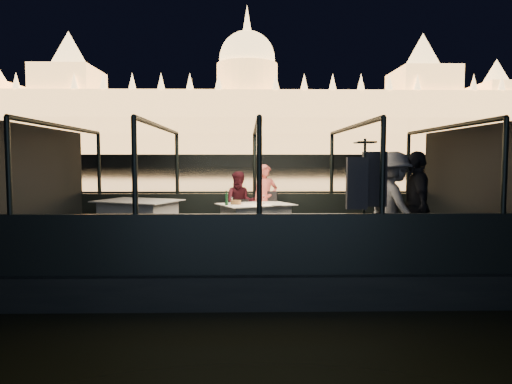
{
  "coord_description": "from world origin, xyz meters",
  "views": [
    {
      "loc": [
        -0.18,
        -8.61,
        2.18
      ],
      "look_at": [
        0.0,
        0.4,
        1.55
      ],
      "focal_mm": 32.0,
      "sensor_mm": 36.0,
      "label": 1
    }
  ],
  "objects_px": {
    "chair_port_left": "(240,216)",
    "passenger_dark": "(416,210)",
    "dining_table_central": "(256,222)",
    "person_woman_coral": "(265,201)",
    "person_man_maroon": "(240,201)",
    "dining_table_aft": "(138,222)",
    "chair_port_right": "(268,216)",
    "coat_stand": "(364,212)",
    "wine_bottle": "(227,198)",
    "passenger_stripe": "(393,209)"
  },
  "relations": [
    {
      "from": "person_man_maroon",
      "to": "wine_bottle",
      "type": "distance_m",
      "value": 1.01
    },
    {
      "from": "chair_port_right",
      "to": "person_woman_coral",
      "type": "height_order",
      "value": "person_woman_coral"
    },
    {
      "from": "dining_table_aft",
      "to": "passenger_dark",
      "type": "relative_size",
      "value": 0.87
    },
    {
      "from": "dining_table_central",
      "to": "person_man_maroon",
      "type": "bearing_deg",
      "value": 115.27
    },
    {
      "from": "dining_table_aft",
      "to": "chair_port_left",
      "type": "distance_m",
      "value": 2.17
    },
    {
      "from": "wine_bottle",
      "to": "chair_port_left",
      "type": "bearing_deg",
      "value": 68.6
    },
    {
      "from": "chair_port_right",
      "to": "dining_table_central",
      "type": "bearing_deg",
      "value": -104.12
    },
    {
      "from": "person_woman_coral",
      "to": "passenger_stripe",
      "type": "distance_m",
      "value": 3.3
    },
    {
      "from": "chair_port_right",
      "to": "passenger_stripe",
      "type": "relative_size",
      "value": 0.53
    },
    {
      "from": "dining_table_central",
      "to": "person_man_maroon",
      "type": "relative_size",
      "value": 1.02
    },
    {
      "from": "passenger_stripe",
      "to": "chair_port_right",
      "type": "bearing_deg",
      "value": 26.51
    },
    {
      "from": "dining_table_aft",
      "to": "chair_port_right",
      "type": "bearing_deg",
      "value": 9.23
    },
    {
      "from": "wine_bottle",
      "to": "dining_table_central",
      "type": "bearing_deg",
      "value": 22.12
    },
    {
      "from": "dining_table_aft",
      "to": "person_man_maroon",
      "type": "distance_m",
      "value": 2.26
    },
    {
      "from": "chair_port_left",
      "to": "coat_stand",
      "type": "distance_m",
      "value": 3.68
    },
    {
      "from": "chair_port_right",
      "to": "wine_bottle",
      "type": "bearing_deg",
      "value": -124.53
    },
    {
      "from": "coat_stand",
      "to": "person_woman_coral",
      "type": "xyz_separation_m",
      "value": [
        -1.36,
        3.37,
        -0.15
      ]
    },
    {
      "from": "coat_stand",
      "to": "person_woman_coral",
      "type": "relative_size",
      "value": 1.27
    },
    {
      "from": "person_woman_coral",
      "to": "passenger_stripe",
      "type": "xyz_separation_m",
      "value": [
        2.06,
        -2.57,
        0.1
      ]
    },
    {
      "from": "dining_table_central",
      "to": "person_woman_coral",
      "type": "height_order",
      "value": "person_woman_coral"
    },
    {
      "from": "person_man_maroon",
      "to": "wine_bottle",
      "type": "xyz_separation_m",
      "value": [
        -0.26,
        -0.96,
        0.17
      ]
    },
    {
      "from": "chair_port_left",
      "to": "wine_bottle",
      "type": "bearing_deg",
      "value": -91.42
    },
    {
      "from": "coat_stand",
      "to": "passenger_stripe",
      "type": "distance_m",
      "value": 1.06
    },
    {
      "from": "passenger_stripe",
      "to": "passenger_dark",
      "type": "distance_m",
      "value": 0.37
    },
    {
      "from": "person_man_maroon",
      "to": "chair_port_left",
      "type": "bearing_deg",
      "value": -85.71
    },
    {
      "from": "person_woman_coral",
      "to": "wine_bottle",
      "type": "bearing_deg",
      "value": -150.51
    },
    {
      "from": "wine_bottle",
      "to": "chair_port_right",
      "type": "bearing_deg",
      "value": 38.55
    },
    {
      "from": "dining_table_central",
      "to": "chair_port_left",
      "type": "bearing_deg",
      "value": 126.1
    },
    {
      "from": "dining_table_central",
      "to": "coat_stand",
      "type": "xyz_separation_m",
      "value": [
        1.6,
        -2.65,
        0.51
      ]
    },
    {
      "from": "chair_port_left",
      "to": "coat_stand",
      "type": "xyz_separation_m",
      "value": [
        1.92,
        -3.1,
        0.45
      ]
    },
    {
      "from": "coat_stand",
      "to": "passenger_stripe",
      "type": "bearing_deg",
      "value": 48.72
    },
    {
      "from": "dining_table_central",
      "to": "passenger_stripe",
      "type": "bearing_deg",
      "value": -38.9
    },
    {
      "from": "passenger_stripe",
      "to": "wine_bottle",
      "type": "height_order",
      "value": "passenger_stripe"
    },
    {
      "from": "dining_table_central",
      "to": "chair_port_left",
      "type": "height_order",
      "value": "chair_port_left"
    },
    {
      "from": "chair_port_left",
      "to": "person_woman_coral",
      "type": "height_order",
      "value": "person_woman_coral"
    },
    {
      "from": "chair_port_right",
      "to": "coat_stand",
      "type": "height_order",
      "value": "coat_stand"
    },
    {
      "from": "dining_table_aft",
      "to": "coat_stand",
      "type": "bearing_deg",
      "value": -33.27
    },
    {
      "from": "person_woman_coral",
      "to": "wine_bottle",
      "type": "distance_m",
      "value": 1.28
    },
    {
      "from": "dining_table_central",
      "to": "wine_bottle",
      "type": "height_order",
      "value": "wine_bottle"
    },
    {
      "from": "person_man_maroon",
      "to": "passenger_dark",
      "type": "distance_m",
      "value": 4.02
    },
    {
      "from": "person_man_maroon",
      "to": "wine_bottle",
      "type": "height_order",
      "value": "person_man_maroon"
    },
    {
      "from": "chair_port_left",
      "to": "coat_stand",
      "type": "bearing_deg",
      "value": -38.21
    },
    {
      "from": "person_man_maroon",
      "to": "passenger_dark",
      "type": "height_order",
      "value": "passenger_dark"
    },
    {
      "from": "person_man_maroon",
      "to": "passenger_stripe",
      "type": "distance_m",
      "value": 3.69
    },
    {
      "from": "passenger_stripe",
      "to": "wine_bottle",
      "type": "relative_size",
      "value": 6.02
    },
    {
      "from": "dining_table_aft",
      "to": "chair_port_right",
      "type": "relative_size",
      "value": 1.64
    },
    {
      "from": "chair_port_left",
      "to": "dining_table_central",
      "type": "bearing_deg",
      "value": -33.93
    },
    {
      "from": "passenger_stripe",
      "to": "dining_table_aft",
      "type": "bearing_deg",
      "value": 53.79
    },
    {
      "from": "chair_port_left",
      "to": "passenger_dark",
      "type": "height_order",
      "value": "passenger_dark"
    },
    {
      "from": "coat_stand",
      "to": "person_man_maroon",
      "type": "height_order",
      "value": "coat_stand"
    }
  ]
}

